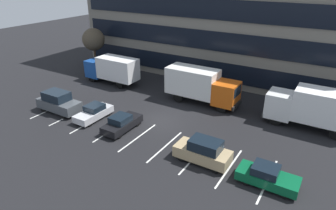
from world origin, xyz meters
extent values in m
plane|color=black|center=(0.00, 0.00, 0.00)|extent=(120.00, 120.00, 0.00)
cube|color=slate|center=(0.00, 18.00, 9.00)|extent=(40.41, 12.35, 18.00)
cube|color=black|center=(0.00, 11.77, 1.98)|extent=(38.79, 0.16, 2.30)
cube|color=black|center=(0.00, 11.77, 5.58)|extent=(38.79, 0.16, 2.30)
cube|color=black|center=(0.00, 11.77, 9.18)|extent=(38.79, 0.16, 2.30)
cube|color=silver|center=(-11.20, -3.47, 0.00)|extent=(0.14, 5.40, 0.01)
cube|color=silver|center=(-8.40, -3.47, 0.00)|extent=(0.14, 5.40, 0.01)
cube|color=silver|center=(-5.60, -3.47, 0.00)|extent=(0.14, 5.40, 0.01)
cube|color=silver|center=(-2.80, -3.47, 0.00)|extent=(0.14, 5.40, 0.01)
cube|color=silver|center=(0.00, -3.47, 0.00)|extent=(0.14, 5.40, 0.01)
cube|color=silver|center=(2.80, -3.47, 0.00)|extent=(0.14, 5.40, 0.01)
cube|color=silver|center=(5.60, -3.47, 0.00)|extent=(0.14, 5.40, 0.01)
cube|color=silver|center=(8.40, -3.47, 0.00)|extent=(0.14, 5.40, 0.01)
cube|color=silver|center=(11.20, -3.47, 0.00)|extent=(0.14, 5.40, 0.01)
cube|color=#194799|center=(-13.57, 5.80, 1.57)|extent=(2.16, 2.36, 2.16)
cube|color=black|center=(-14.63, 5.80, 2.00)|extent=(0.06, 1.98, 0.95)
cube|color=white|center=(-9.93, 5.80, 2.11)|extent=(5.10, 2.45, 2.65)
cube|color=black|center=(-14.70, 5.80, 0.64)|extent=(0.20, 2.36, 0.39)
cylinder|color=black|center=(-13.57, 4.79, 0.49)|extent=(0.98, 0.29, 0.98)
cylinder|color=black|center=(-13.57, 6.81, 0.49)|extent=(0.98, 0.29, 0.98)
cylinder|color=black|center=(-8.91, 4.79, 0.49)|extent=(0.98, 0.29, 0.98)
cylinder|color=black|center=(-8.91, 6.81, 0.49)|extent=(0.98, 0.29, 0.98)
cube|color=white|center=(9.64, 6.21, 1.72)|extent=(2.36, 2.58, 2.36)
cube|color=black|center=(8.47, 6.21, 2.19)|extent=(0.06, 2.16, 1.04)
cube|color=white|center=(13.61, 6.21, 2.31)|extent=(5.58, 2.68, 2.90)
cube|color=black|center=(8.40, 6.21, 0.70)|extent=(0.21, 2.58, 0.43)
cylinder|color=black|center=(9.64, 5.10, 0.54)|extent=(1.07, 0.32, 1.07)
cylinder|color=black|center=(9.64, 7.32, 0.54)|extent=(1.07, 0.32, 1.07)
cylinder|color=black|center=(14.72, 5.10, 0.54)|extent=(1.07, 0.32, 1.07)
cube|color=#D85914|center=(4.28, 6.10, 1.70)|extent=(2.34, 2.56, 2.34)
cube|color=black|center=(5.43, 6.10, 2.17)|extent=(0.06, 2.15, 1.03)
cube|color=white|center=(0.34, 6.10, 2.29)|extent=(5.54, 2.66, 2.88)
cube|color=black|center=(5.51, 6.10, 0.69)|extent=(0.21, 2.56, 0.43)
cylinder|color=black|center=(4.28, 7.20, 0.53)|extent=(1.07, 0.32, 1.07)
cylinder|color=black|center=(4.28, 5.00, 0.53)|extent=(1.07, 0.32, 1.07)
cylinder|color=black|center=(-0.77, 7.20, 0.53)|extent=(1.07, 0.32, 1.07)
cylinder|color=black|center=(-0.77, 5.00, 0.53)|extent=(1.07, 0.32, 1.07)
cube|color=silver|center=(-5.80, -2.88, 0.55)|extent=(1.68, 4.00, 0.65)
cube|color=black|center=(-5.80, -2.68, 1.15)|extent=(1.47, 1.68, 0.56)
cylinder|color=black|center=(-5.07, -4.16, 0.28)|extent=(0.20, 0.56, 0.56)
cylinder|color=black|center=(-6.52, -4.16, 0.28)|extent=(0.20, 0.56, 0.56)
cylinder|color=black|center=(-5.07, -1.60, 0.28)|extent=(0.20, 0.56, 0.56)
cylinder|color=black|center=(-6.52, -1.60, 0.28)|extent=(0.20, 0.56, 0.56)
cube|color=#474C51|center=(-9.95, -3.49, 0.77)|extent=(4.71, 2.00, 0.97)
cube|color=black|center=(-10.19, -3.49, 1.70)|extent=(2.59, 1.76, 0.87)
cylinder|color=black|center=(-8.45, -2.61, 0.35)|extent=(0.70, 0.23, 0.70)
cylinder|color=black|center=(-8.45, -4.36, 0.35)|extent=(0.70, 0.23, 0.70)
cylinder|color=black|center=(-11.46, -2.61, 0.35)|extent=(0.70, 0.23, 0.70)
cylinder|color=black|center=(-11.46, -4.36, 0.35)|extent=(0.70, 0.23, 0.70)
cube|color=tan|center=(6.31, -3.79, 0.70)|extent=(4.24, 1.80, 0.88)
cube|color=black|center=(6.52, -3.79, 1.53)|extent=(2.33, 1.58, 0.78)
cylinder|color=black|center=(4.95, -4.57, 0.31)|extent=(0.63, 0.20, 0.63)
cylinder|color=black|center=(4.95, -3.00, 0.31)|extent=(0.63, 0.20, 0.63)
cylinder|color=black|center=(7.67, -4.57, 0.31)|extent=(0.63, 0.20, 0.63)
cylinder|color=black|center=(7.67, -3.00, 0.31)|extent=(0.63, 0.20, 0.63)
cube|color=black|center=(-2.04, -3.09, 0.56)|extent=(1.71, 4.09, 0.67)
cube|color=black|center=(-2.04, -3.29, 1.18)|extent=(1.51, 1.72, 0.57)
cylinder|color=black|center=(-2.78, -1.78, 0.29)|extent=(0.21, 0.57, 0.57)
cylinder|color=black|center=(-1.30, -1.78, 0.29)|extent=(0.21, 0.57, 0.57)
cylinder|color=black|center=(-2.78, -4.40, 0.29)|extent=(0.21, 0.57, 0.57)
cylinder|color=black|center=(-1.30, -4.40, 0.29)|extent=(0.21, 0.57, 0.57)
cube|color=#0C5933|center=(11.25, -3.96, 0.56)|extent=(4.07, 1.70, 0.66)
cube|color=black|center=(11.05, -3.96, 1.17)|extent=(1.71, 1.50, 0.57)
cylinder|color=black|center=(12.55, -3.23, 0.28)|extent=(0.57, 0.21, 0.57)
cylinder|color=black|center=(12.55, -4.70, 0.28)|extent=(0.57, 0.21, 0.57)
cylinder|color=black|center=(9.95, -3.23, 0.28)|extent=(0.57, 0.21, 0.57)
cylinder|color=black|center=(9.95, -4.70, 0.28)|extent=(0.57, 0.21, 0.57)
cylinder|color=#473323|center=(-17.00, 9.12, 1.54)|extent=(0.28, 0.28, 3.09)
sphere|color=#4C4233|center=(-17.00, 9.12, 4.32)|extent=(3.14, 3.14, 3.14)
camera|label=1|loc=(13.91, -21.23, 13.40)|focal=31.75mm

